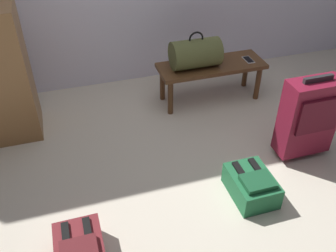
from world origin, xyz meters
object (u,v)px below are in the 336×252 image
at_px(duffel_bag_olive, 195,53).
at_px(bench, 211,70).
at_px(backpack_green, 251,185).
at_px(cell_phone, 248,60).
at_px(suitcase_upright_burgundy, 308,117).
at_px(backpack_maroon, 80,252).

bearing_deg(duffel_bag_olive, bench, 0.00).
bearing_deg(backpack_green, cell_phone, 65.64).
relative_size(bench, suitcase_upright_burgundy, 1.41).
bearing_deg(duffel_bag_olive, backpack_green, -91.53).
bearing_deg(cell_phone, backpack_green, -114.36).
bearing_deg(backpack_maroon, backpack_green, 9.03).
height_order(duffel_bag_olive, cell_phone, duffel_bag_olive).
bearing_deg(cell_phone, bench, 175.65).
bearing_deg(cell_phone, backpack_maroon, -141.03).
relative_size(bench, cell_phone, 6.94).
bearing_deg(backpack_maroon, suitcase_upright_burgundy, 15.03).
xyz_separation_m(bench, backpack_green, (-0.20, -1.27, -0.23)).
relative_size(duffel_bag_olive, suitcase_upright_burgundy, 0.62).
height_order(cell_phone, backpack_green, cell_phone).
distance_m(bench, duffel_bag_olive, 0.25).
bearing_deg(backpack_green, bench, 81.06).
xyz_separation_m(cell_phone, backpack_green, (-0.56, -1.24, -0.29)).
height_order(duffel_bag_olive, suitcase_upright_burgundy, duffel_bag_olive).
xyz_separation_m(bench, suitcase_upright_burgundy, (0.38, -0.98, 0.04)).
bearing_deg(suitcase_upright_burgundy, backpack_maroon, -164.97).
xyz_separation_m(duffel_bag_olive, backpack_maroon, (-1.24, -1.46, -0.41)).
bearing_deg(bench, backpack_maroon, -133.98).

